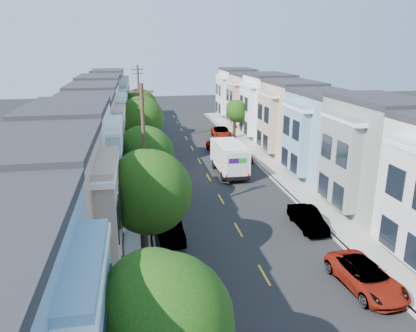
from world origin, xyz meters
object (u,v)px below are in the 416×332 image
Objects in this scene: tree_b at (148,192)px; tree_d at (141,118)px; tree_far_r at (237,112)px; lead_sedan at (216,146)px; tree_c at (144,155)px; tree_e at (139,106)px; tree_a at (161,324)px; parked_right_a at (366,277)px; parked_right_b at (308,219)px; parked_left_c at (169,228)px; parked_left_b at (186,315)px; fedex_truck at (229,157)px; utility_pole_near at (144,156)px; parked_right_c at (243,155)px; parked_left_d at (158,168)px; parked_right_d at (221,133)px; utility_pole_far at (139,104)px.

tree_b is 0.97× the size of tree_d.
tree_far_r reaches higher than lead_sedan.
tree_c is 0.98× the size of tree_e.
parked_right_a is (11.20, 7.09, -3.99)m from tree_a.
parked_right_b is at bearing -93.91° from tree_far_r.
tree_d is 1.68× the size of lead_sedan.
tree_c is 1.58× the size of parked_right_b.
parked_left_c is (1.40, 3.96, -4.08)m from tree_b.
parked_right_b reaches higher than parked_left_b.
tree_d is 1.10× the size of fedex_truck.
tree_a is 29.59m from fedex_truck.
fedex_truck is 1.32× the size of parked_right_a.
parked_right_b is (11.20, -2.57, -4.44)m from utility_pole_near.
tree_d is (0.00, 13.26, 0.54)m from tree_c.
fedex_truck is 5.28m from parked_right_c.
parked_right_a is 7.63m from parked_right_b.
parked_left_d is at bearing 85.53° from tree_b.
tree_b is 0.72× the size of utility_pole_near.
parked_right_d is (11.20, 24.47, -3.75)m from tree_c.
tree_e is 20.20m from fedex_truck.
parked_right_b is (9.80, -0.19, -0.03)m from parked_left_c.
tree_a is 1.47× the size of parked_left_b.
fedex_truck is 16.64m from parked_right_d.
tree_d reaches higher than fedex_truck.
tree_a is 15.48m from parked_left_c.
parked_right_c is 11.96m from parked_right_d.
tree_c is at bearing 90.00° from tree_a.
fedex_truck reaches higher than parked_left_d.
utility_pole_far reaches higher than parked_left_b.
tree_b is at bearing -161.70° from parked_right_b.
utility_pole_near reaches higher than parked_right_a.
utility_pole_far is 31.00m from parked_right_b.
utility_pole_near reaches higher than parked_right_d.
utility_pole_near reaches higher than tree_a.
tree_a is 18.92m from parked_right_b.
utility_pole_near is at bearing -89.96° from tree_c.
lead_sedan is (0.31, 8.78, -1.09)m from fedex_truck.
tree_e is 40.79m from parked_left_b.
tree_b is 1.07× the size of tree_c.
tree_e is at bearing 129.35° from lead_sedan.
fedex_truck is at bearing 58.04° from parked_left_c.
tree_far_r reaches higher than parked_right_a.
utility_pole_near reaches higher than parked_right_b.
parked_left_c is 1.05× the size of parked_right_b.
tree_e is at bearing 101.16° from parked_right_a.
parked_left_d is 23.90m from parked_right_a.
parked_left_d is at bearing 95.89° from parked_left_b.
tree_e is 40.93m from parked_right_a.
tree_c is 17.22m from parked_right_c.
tree_far_r is 3.69m from parked_right_d.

